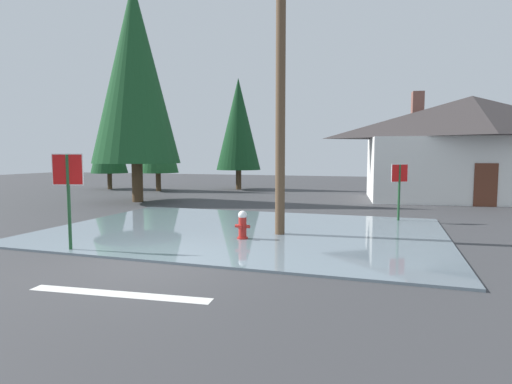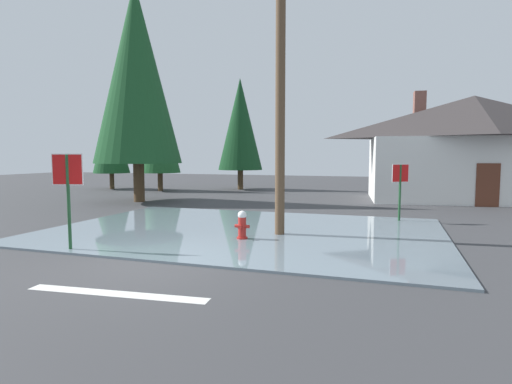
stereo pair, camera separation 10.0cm
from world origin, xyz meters
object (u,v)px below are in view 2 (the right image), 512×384
(utility_pole, at_px, (280,61))
(fire_hydrant, at_px, (242,226))
(pine_tree_mid_left, at_px, (136,73))
(pine_tree_short_left, at_px, (159,131))
(stop_sign_near, at_px, (68,182))
(stop_sign_far, at_px, (400,181))
(pine_tree_far_center, at_px, (111,136))
(house, at_px, (472,147))
(pine_tree_tall_left, at_px, (240,124))

(utility_pole, bearing_deg, fire_hydrant, -129.34)
(pine_tree_mid_left, xyz_separation_m, pine_tree_short_left, (-2.45, 6.08, -2.46))
(stop_sign_near, height_order, fire_hydrant, stop_sign_near)
(pine_tree_short_left, bearing_deg, stop_sign_far, -30.68)
(stop_sign_near, distance_m, pine_tree_far_center, 20.12)
(house, height_order, pine_tree_tall_left, pine_tree_tall_left)
(utility_pole, xyz_separation_m, pine_tree_mid_left, (-9.20, 6.60, 1.42))
(house, xyz_separation_m, pine_tree_mid_left, (-16.13, -5.72, 3.63))
(utility_pole, xyz_separation_m, pine_tree_far_center, (-15.71, 12.98, -1.32))
(stop_sign_near, relative_size, house, 0.21)
(stop_sign_far, bearing_deg, pine_tree_mid_left, 167.34)
(utility_pole, distance_m, house, 14.30)
(stop_sign_near, distance_m, pine_tree_mid_left, 12.16)
(stop_sign_far, distance_m, pine_tree_far_center, 21.30)
(pine_tree_tall_left, distance_m, pine_tree_mid_left, 9.31)
(stop_sign_far, distance_m, house, 9.36)
(utility_pole, xyz_separation_m, pine_tree_short_left, (-11.65, 12.68, -1.05))
(stop_sign_far, xyz_separation_m, pine_tree_tall_left, (-10.33, 11.65, 3.03))
(fire_hydrant, distance_m, pine_tree_mid_left, 12.82)
(utility_pole, xyz_separation_m, house, (6.93, 12.32, -2.21))
(pine_tree_mid_left, height_order, pine_tree_far_center, pine_tree_mid_left)
(stop_sign_far, bearing_deg, pine_tree_tall_left, 131.57)
(pine_tree_short_left, bearing_deg, pine_tree_far_center, 175.73)
(house, xyz_separation_m, pine_tree_short_left, (-18.58, 0.36, 1.17))
(fire_hydrant, xyz_separation_m, pine_tree_far_center, (-14.90, 13.97, 3.28))
(house, height_order, pine_tree_far_center, pine_tree_far_center)
(pine_tree_mid_left, bearing_deg, stop_sign_far, -12.66)
(utility_pole, height_order, pine_tree_short_left, utility_pole)
(stop_sign_near, distance_m, utility_pole, 6.52)
(pine_tree_short_left, bearing_deg, house, -1.12)
(fire_hydrant, xyz_separation_m, utility_pole, (0.81, 0.99, 4.60))
(pine_tree_tall_left, distance_m, pine_tree_far_center, 9.11)
(stop_sign_far, xyz_separation_m, pine_tree_mid_left, (-12.56, 2.82, 4.99))
(utility_pole, bearing_deg, pine_tree_short_left, 132.57)
(pine_tree_mid_left, bearing_deg, fire_hydrant, -42.11)
(stop_sign_far, relative_size, pine_tree_short_left, 0.30)
(house, bearing_deg, stop_sign_far, -112.71)
(stop_sign_near, bearing_deg, pine_tree_short_left, 114.13)
(pine_tree_short_left, height_order, pine_tree_far_center, pine_tree_short_left)
(fire_hydrant, bearing_deg, stop_sign_far, 48.83)
(stop_sign_near, height_order, pine_tree_short_left, pine_tree_short_left)
(pine_tree_far_center, bearing_deg, pine_tree_short_left, -4.27)
(stop_sign_near, height_order, house, house)
(utility_pole, distance_m, pine_tree_far_center, 20.43)
(house, xyz_separation_m, pine_tree_far_center, (-22.64, 0.67, 0.89))
(house, height_order, pine_tree_short_left, pine_tree_short_left)
(pine_tree_tall_left, height_order, pine_tree_short_left, pine_tree_tall_left)
(pine_tree_mid_left, bearing_deg, pine_tree_short_left, 111.90)
(pine_tree_mid_left, bearing_deg, pine_tree_tall_left, 75.83)
(fire_hydrant, xyz_separation_m, pine_tree_short_left, (-10.84, 13.67, 3.56))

